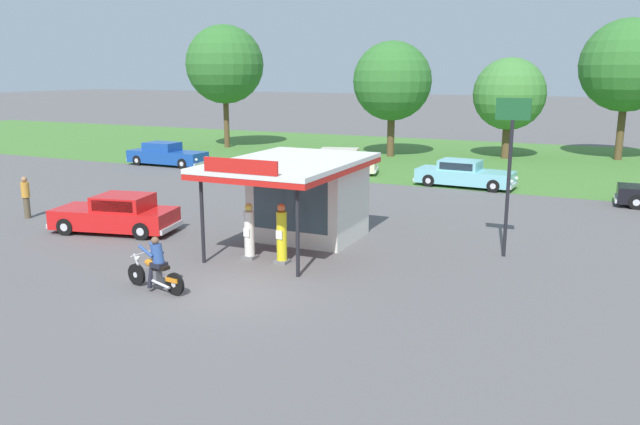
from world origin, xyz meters
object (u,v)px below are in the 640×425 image
object	(u,v)px
parked_car_back_row_centre_left	(336,162)
parked_car_back_row_centre	(166,155)
roadside_pole_sign	(511,151)
gas_pump_nearside	(249,234)
motorcycle_with_rider	(156,268)
bystander_strolling_foreground	(26,196)
featured_classic_sedan	(117,215)
parked_car_back_row_far_left	(464,175)
gas_pump_offside	(282,236)

from	to	relation	value
parked_car_back_row_centre_left	parked_car_back_row_centre	bearing A→B (deg)	-171.89
parked_car_back_row_centre_left	parked_car_back_row_centre	xyz separation A→B (m)	(-11.45, -1.63, -0.00)
roadside_pole_sign	gas_pump_nearside	bearing A→B (deg)	-153.58
motorcycle_with_rider	roadside_pole_sign	size ratio (longest dim) A/B	0.42
motorcycle_with_rider	bystander_strolling_foreground	world-z (taller)	bystander_strolling_foreground
featured_classic_sedan	parked_car_back_row_centre	size ratio (longest dim) A/B	0.91
motorcycle_with_rider	parked_car_back_row_centre_left	size ratio (longest dim) A/B	0.40
parked_car_back_row_far_left	bystander_strolling_foreground	world-z (taller)	bystander_strolling_foreground
parked_car_back_row_far_left	bystander_strolling_foreground	bearing A→B (deg)	-135.09
gas_pump_nearside	bystander_strolling_foreground	distance (m)	11.65
motorcycle_with_rider	bystander_strolling_foreground	bearing A→B (deg)	155.54
motorcycle_with_rider	parked_car_back_row_centre_left	world-z (taller)	motorcycle_with_rider
parked_car_back_row_far_left	gas_pump_offside	bearing A→B (deg)	-98.36
gas_pump_nearside	roadside_pole_sign	bearing A→B (deg)	26.42
parked_car_back_row_centre_left	parked_car_back_row_centre	distance (m)	11.56
motorcycle_with_rider	featured_classic_sedan	xyz separation A→B (m)	(-5.70, 4.70, 0.02)
featured_classic_sedan	parked_car_back_row_centre	bearing A→B (deg)	122.11
featured_classic_sedan	gas_pump_offside	bearing A→B (deg)	-6.57
parked_car_back_row_centre_left	bystander_strolling_foreground	distance (m)	17.91
gas_pump_nearside	parked_car_back_row_centre	xyz separation A→B (m)	(-15.91, 15.90, -0.17)
gas_pump_nearside	roadside_pole_sign	distance (m)	8.96
motorcycle_with_rider	featured_classic_sedan	bearing A→B (deg)	140.49
featured_classic_sedan	parked_car_back_row_centre_left	distance (m)	16.77
parked_car_back_row_centre_left	parked_car_back_row_centre	size ratio (longest dim) A/B	0.98
parked_car_back_row_centre	parked_car_back_row_far_left	size ratio (longest dim) A/B	1.04
featured_classic_sedan	roadside_pole_sign	xyz separation A→B (m)	(14.14, 2.91, 2.88)
parked_car_back_row_centre_left	featured_classic_sedan	bearing A→B (deg)	-96.93
featured_classic_sedan	parked_car_back_row_centre_left	size ratio (longest dim) A/B	0.92
parked_car_back_row_centre_left	roadside_pole_sign	size ratio (longest dim) A/B	1.05
bystander_strolling_foreground	parked_car_back_row_centre_left	bearing A→B (deg)	66.55
parked_car_back_row_centre	parked_car_back_row_far_left	distance (m)	19.52
motorcycle_with_rider	gas_pump_offside	bearing A→B (deg)	62.20
parked_car_back_row_centre_left	bystander_strolling_foreground	world-z (taller)	bystander_strolling_foreground
featured_classic_sedan	parked_car_back_row_far_left	xyz separation A→B (m)	(10.09, 15.37, -0.01)
gas_pump_offside	parked_car_back_row_centre	bearing A→B (deg)	137.13
parked_car_back_row_centre_left	gas_pump_offside	bearing A→B (deg)	-72.04
bystander_strolling_foreground	roadside_pole_sign	distance (m)	19.61
roadside_pole_sign	featured_classic_sedan	bearing A→B (deg)	-168.36
parked_car_back_row_far_left	parked_car_back_row_centre_left	bearing A→B (deg)	171.03
motorcycle_with_rider	roadside_pole_sign	world-z (taller)	roadside_pole_sign
gas_pump_offside	parked_car_back_row_centre_left	world-z (taller)	gas_pump_offside
parked_car_back_row_centre_left	roadside_pole_sign	world-z (taller)	roadside_pole_sign
featured_classic_sedan	parked_car_back_row_far_left	world-z (taller)	featured_classic_sedan
parked_car_back_row_centre_left	motorcycle_with_rider	bearing A→B (deg)	-80.23
parked_car_back_row_centre	bystander_strolling_foreground	bearing A→B (deg)	-73.73
gas_pump_offside	featured_classic_sedan	xyz separation A→B (m)	(-7.71, 0.89, -0.23)
featured_classic_sedan	bystander_strolling_foreground	world-z (taller)	bystander_strolling_foreground
featured_classic_sedan	bystander_strolling_foreground	bearing A→B (deg)	177.57
parked_car_back_row_centre	parked_car_back_row_far_left	world-z (taller)	parked_car_back_row_centre
gas_pump_offside	parked_car_back_row_far_left	bearing A→B (deg)	81.64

